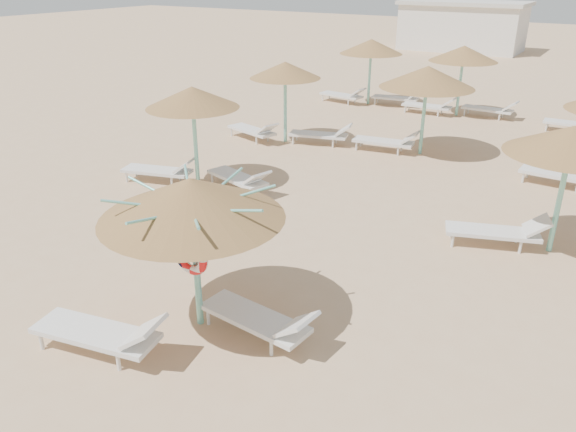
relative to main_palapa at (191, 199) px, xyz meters
The scene contains 6 objects.
ground 2.25m from the main_palapa, 55.05° to the left, with size 120.00×120.00×0.00m, color tan.
main_palapa is the anchor object (origin of this frame).
lounger_main_a 2.42m from the main_palapa, 117.41° to the right, with size 2.22×1.04×0.78m.
lounger_main_b 2.17m from the main_palapa, ahead, with size 2.07×0.81×0.73m.
palapa_field 11.64m from the main_palapa, 88.27° to the left, with size 12.97×13.93×2.72m.
service_hut 35.77m from the main_palapa, 99.32° to the left, with size 8.40×4.40×3.25m.
Camera 1 is at (5.12, -6.18, 5.43)m, focal length 35.00 mm.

